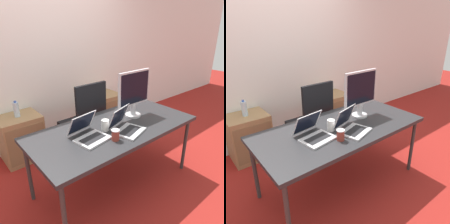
# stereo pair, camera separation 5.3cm
# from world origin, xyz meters

# --- Properties ---
(ground_plane) EXTENTS (14.00, 14.00, 0.00)m
(ground_plane) POSITION_xyz_m (0.00, 0.00, 0.00)
(ground_plane) COLOR maroon
(wall_back) EXTENTS (10.00, 0.05, 2.60)m
(wall_back) POSITION_xyz_m (0.00, 1.43, 1.30)
(wall_back) COLOR silver
(wall_back) RESTS_ON ground_plane
(desk) EXTENTS (1.77, 0.84, 0.73)m
(desk) POSITION_xyz_m (0.00, 0.00, 0.68)
(desk) COLOR #28282B
(desk) RESTS_ON ground_plane
(office_chair) EXTENTS (0.56, 0.56, 1.05)m
(office_chair) POSITION_xyz_m (0.09, 0.73, 0.39)
(office_chair) COLOR #232326
(office_chair) RESTS_ON ground_plane
(cabinet_left) EXTENTS (0.51, 0.44, 0.62)m
(cabinet_left) POSITION_xyz_m (-0.62, 1.18, 0.31)
(cabinet_left) COLOR #99754C
(cabinet_left) RESTS_ON ground_plane
(cabinet_right) EXTENTS (0.51, 0.44, 0.62)m
(cabinet_right) POSITION_xyz_m (0.78, 1.18, 0.31)
(cabinet_right) COLOR #99754C
(cabinet_right) RESTS_ON ground_plane
(water_bottle) EXTENTS (0.07, 0.07, 0.21)m
(water_bottle) POSITION_xyz_m (-0.62, 1.18, 0.72)
(water_bottle) COLOR silver
(water_bottle) RESTS_ON cabinet_left
(laptop_left) EXTENTS (0.33, 0.37, 0.22)m
(laptop_left) POSITION_xyz_m (-0.34, -0.03, 0.78)
(laptop_left) COLOR silver
(laptop_left) RESTS_ON desk
(laptop_right) EXTENTS (0.35, 0.38, 0.23)m
(laptop_right) POSITION_xyz_m (0.02, -0.14, 0.78)
(laptop_right) COLOR silver
(laptop_right) RESTS_ON desk
(monitor) EXTENTS (0.45, 0.18, 0.53)m
(monitor) POSITION_xyz_m (0.34, 0.07, 1.01)
(monitor) COLOR #B7B7BC
(monitor) RESTS_ON desk
(coffee_cup_white) EXTENTS (0.08, 0.08, 0.11)m
(coffee_cup_white) POSITION_xyz_m (-0.13, -0.01, 0.78)
(coffee_cup_white) COLOR white
(coffee_cup_white) RESTS_ON desk
(coffee_cup_brown) EXTENTS (0.08, 0.08, 0.11)m
(coffee_cup_brown) POSITION_xyz_m (-0.18, -0.22, 0.78)
(coffee_cup_brown) COLOR maroon
(coffee_cup_brown) RESTS_ON desk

